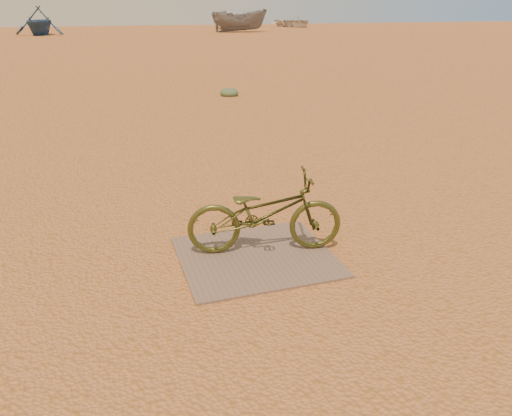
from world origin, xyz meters
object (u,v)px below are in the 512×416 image
object	(u,v)px
plywood_board	(256,257)
bicycle	(265,213)
boat_far_left	(39,20)
boat_mid_right	(240,21)
boat_far_right	(293,22)

from	to	relation	value
plywood_board	bicycle	bearing A→B (deg)	37.60
boat_far_left	boat_mid_right	distance (m)	16.65
plywood_board	boat_far_left	size ratio (longest dim) A/B	0.35
boat_far_left	boat_far_right	bearing A→B (deg)	28.78
plywood_board	bicycle	size ratio (longest dim) A/B	0.97
boat_mid_right	plywood_board	bearing A→B (deg)	170.14
bicycle	boat_mid_right	world-z (taller)	boat_mid_right
bicycle	boat_far_right	world-z (taller)	boat_far_right
boat_mid_right	boat_far_right	size ratio (longest dim) A/B	0.94
boat_mid_right	bicycle	bearing A→B (deg)	170.26
plywood_board	boat_mid_right	distance (m)	42.99
bicycle	boat_mid_right	distance (m)	42.85
plywood_board	boat_far_right	size ratio (longest dim) A/B	0.28
boat_far_left	plywood_board	bearing A→B (deg)	-72.74
plywood_board	boat_far_left	world-z (taller)	boat_far_left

